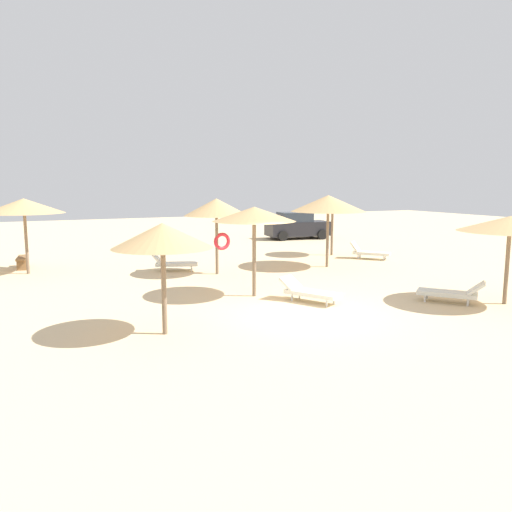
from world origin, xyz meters
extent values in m
plane|color=beige|center=(0.00, 0.00, 0.00)|extent=(80.00, 80.00, 0.00)
cylinder|color=#75604C|center=(7.04, 9.07, 1.22)|extent=(0.12, 0.12, 2.44)
cone|color=tan|center=(7.04, 9.07, 2.60)|extent=(2.26, 2.26, 0.53)
cylinder|color=#75604C|center=(-0.32, 2.46, 1.25)|extent=(0.12, 0.12, 2.49)
cone|color=tan|center=(-0.32, 2.46, 2.62)|extent=(2.62, 2.62, 0.45)
cylinder|color=#75604C|center=(6.00, -1.67, 1.14)|extent=(0.12, 0.12, 2.27)
cone|color=tan|center=(6.00, -1.67, 2.40)|extent=(2.95, 2.95, 0.45)
cylinder|color=#75604C|center=(-0.01, 6.60, 1.21)|extent=(0.12, 0.12, 2.42)
cone|color=tan|center=(-0.01, 6.60, 2.65)|extent=(2.55, 2.55, 0.67)
torus|color=red|center=(0.21, 6.60, 1.29)|extent=(0.71, 0.18, 0.70)
cylinder|color=#75604C|center=(-3.94, -0.28, 1.09)|extent=(0.12, 0.12, 2.17)
cone|color=tan|center=(-3.94, -0.28, 2.36)|extent=(2.36, 2.36, 0.58)
cylinder|color=#75604C|center=(4.88, 6.19, 1.24)|extent=(0.12, 0.12, 2.48)
cone|color=tan|center=(4.88, 6.19, 2.73)|extent=(3.17, 3.17, 0.69)
cylinder|color=#75604C|center=(-6.80, 9.86, 1.25)|extent=(0.12, 0.12, 2.51)
cone|color=tan|center=(-6.80, 9.86, 2.69)|extent=(3.06, 3.06, 0.58)
cube|color=silver|center=(8.03, 7.16, 0.28)|extent=(1.60, 1.70, 0.12)
cube|color=silver|center=(7.51, 7.76, 0.56)|extent=(0.74, 0.71, 0.49)
cylinder|color=silver|center=(7.47, 7.46, 0.11)|extent=(0.06, 0.06, 0.22)
cylinder|color=silver|center=(7.80, 7.75, 0.11)|extent=(0.06, 0.06, 0.22)
cylinder|color=silver|center=(8.26, 6.56, 0.11)|extent=(0.06, 0.06, 0.22)
cylinder|color=silver|center=(8.59, 6.85, 0.11)|extent=(0.06, 0.06, 0.22)
cube|color=silver|center=(0.92, 0.93, 0.28)|extent=(1.37, 1.80, 0.12)
cube|color=silver|center=(0.54, 1.64, 0.51)|extent=(0.79, 0.73, 0.40)
cylinder|color=silver|center=(0.44, 1.36, 0.11)|extent=(0.06, 0.06, 0.22)
cylinder|color=silver|center=(0.83, 1.56, 0.11)|extent=(0.06, 0.06, 0.22)
cylinder|color=silver|center=(1.01, 0.30, 0.11)|extent=(0.06, 0.06, 0.22)
cylinder|color=silver|center=(1.40, 0.51, 0.11)|extent=(0.06, 0.06, 0.22)
cube|color=silver|center=(4.58, -0.80, 0.28)|extent=(1.58, 1.72, 0.12)
cube|color=silver|center=(5.09, -1.42, 0.51)|extent=(0.80, 0.78, 0.41)
cylinder|color=silver|center=(5.13, -1.12, 0.11)|extent=(0.06, 0.06, 0.22)
cylinder|color=silver|center=(4.79, -1.40, 0.11)|extent=(0.06, 0.06, 0.22)
cylinder|color=silver|center=(4.36, -0.20, 0.11)|extent=(0.06, 0.06, 0.22)
cylinder|color=silver|center=(4.02, -0.48, 0.11)|extent=(0.06, 0.06, 0.22)
cube|color=silver|center=(-1.25, 7.99, 0.28)|extent=(1.82, 1.15, 0.12)
cube|color=silver|center=(-2.01, 8.25, 0.55)|extent=(0.60, 0.74, 0.47)
cylinder|color=silver|center=(-1.89, 7.97, 0.11)|extent=(0.06, 0.06, 0.22)
cylinder|color=silver|center=(-1.75, 8.39, 0.11)|extent=(0.06, 0.06, 0.22)
cylinder|color=silver|center=(-0.75, 7.59, 0.11)|extent=(0.06, 0.06, 0.22)
cylinder|color=silver|center=(-0.61, 8.01, 0.11)|extent=(0.06, 0.06, 0.22)
cube|color=brown|center=(-6.99, 11.36, 0.45)|extent=(0.53, 1.53, 0.08)
cube|color=brown|center=(-7.04, 10.81, 0.21)|extent=(0.37, 0.15, 0.41)
cube|color=brown|center=(-6.94, 11.91, 0.21)|extent=(0.37, 0.15, 0.41)
cube|color=black|center=(9.22, 16.27, 0.67)|extent=(4.18, 2.18, 0.90)
cube|color=#262D38|center=(9.02, 16.29, 1.42)|extent=(2.18, 1.80, 0.60)
cylinder|color=black|center=(10.67, 16.97, 0.32)|extent=(0.66, 0.30, 0.64)
cylinder|color=black|center=(10.45, 15.23, 0.32)|extent=(0.66, 0.30, 0.64)
cylinder|color=black|center=(7.99, 17.31, 0.32)|extent=(0.66, 0.30, 0.64)
cylinder|color=black|center=(7.77, 15.56, 0.32)|extent=(0.66, 0.30, 0.64)
camera|label=1|loc=(-6.84, -11.54, 3.56)|focal=34.73mm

